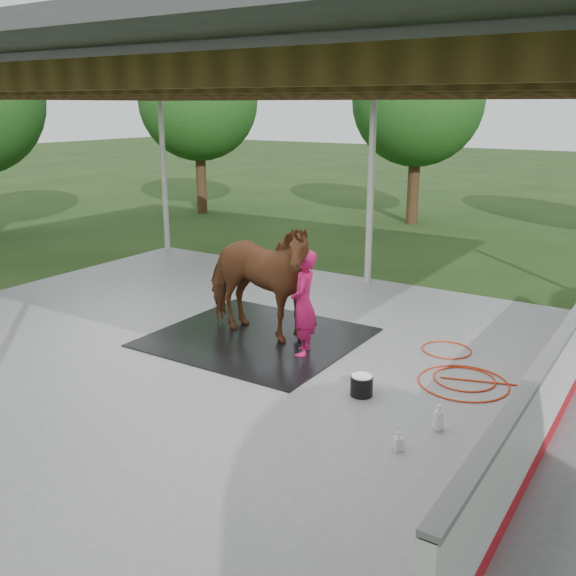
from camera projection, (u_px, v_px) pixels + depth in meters
The scene contains 12 objects.
ground at pixel (232, 354), 9.80m from camera, with size 100.00×100.00×0.00m, color #1E3814.
concrete_slab at pixel (232, 353), 9.79m from camera, with size 12.00×10.00×0.05m, color slate.
pavilion_structure at pixel (225, 82), 8.71m from camera, with size 12.60×10.60×4.05m.
dasher_board at pixel (554, 388), 7.24m from camera, with size 0.16×8.00×1.15m.
tree_belt at pixel (280, 96), 9.33m from camera, with size 28.00×28.00×5.80m.
rubber_mat at pixel (257, 337), 10.34m from camera, with size 3.11×2.91×0.02m, color black.
horse at pixel (256, 279), 10.07m from camera, with size 1.04×2.27×1.92m, color brown.
handler at pixel (304, 303), 9.46m from camera, with size 0.58×0.38×1.60m, color #C71557.
wash_bucket at pixel (362, 385), 8.27m from camera, with size 0.29×0.29×0.27m.
soap_bottle_a at pixel (439, 417), 7.38m from camera, with size 0.12×0.12×0.32m, color silver.
soap_bottle_b at pixel (398, 441), 6.97m from camera, with size 0.10×0.10×0.22m, color #338CD8.
hose_coil at pixel (460, 374), 8.92m from camera, with size 1.99×2.04×0.02m.
Camera 1 is at (5.67, -7.22, 3.68)m, focal length 40.00 mm.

